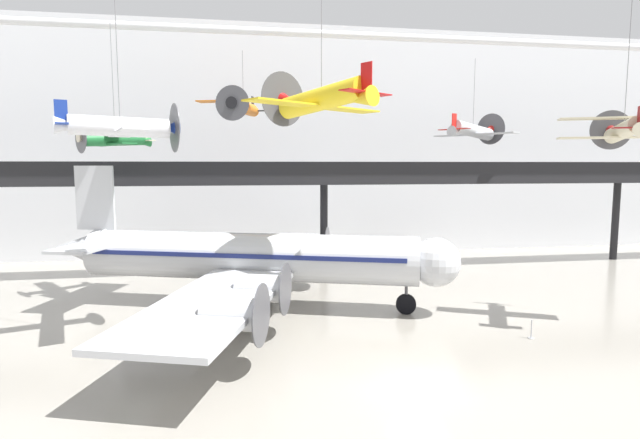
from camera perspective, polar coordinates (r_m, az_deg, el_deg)
ground_plane at (r=23.50m, az=11.40°, el=-18.10°), size 260.00×260.00×0.00m
hangar_back_wall at (r=55.28m, az=-1.26°, el=8.81°), size 140.00×3.00×24.24m
mezzanine_walkway at (r=44.76m, az=0.67°, el=4.49°), size 110.00×3.20×9.93m
ceiling_truss_beam at (r=41.67m, az=1.81°, el=20.37°), size 120.00×0.60×0.60m
airliner_silver_main at (r=34.18m, az=-8.25°, el=-4.32°), size 27.58×32.13×9.60m
suspended_plane_green_biplane at (r=38.62m, az=-22.43°, el=8.50°), size 5.26×5.72×8.96m
suspended_plane_orange_highwing at (r=45.29m, az=-8.76°, el=12.62°), size 8.06×6.84×6.26m
suspended_plane_white_twin at (r=28.96m, az=-21.86°, el=9.77°), size 6.47×7.62×9.06m
suspended_plane_silver_racer at (r=49.72m, az=17.07°, el=9.65°), size 7.17×7.91×7.82m
suspended_plane_cream_biplane at (r=34.05m, az=31.37°, el=8.75°), size 6.66×5.83×8.80m
suspended_plane_yellow_lowwing at (r=30.76m, az=0.19°, el=13.56°), size 9.13×8.36×7.34m
stanchion_barrier at (r=30.87m, az=23.00°, el=-11.83°), size 0.36×0.36×1.08m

